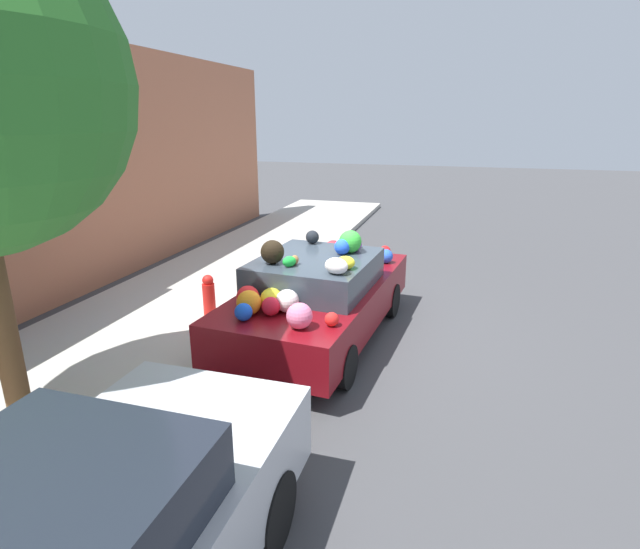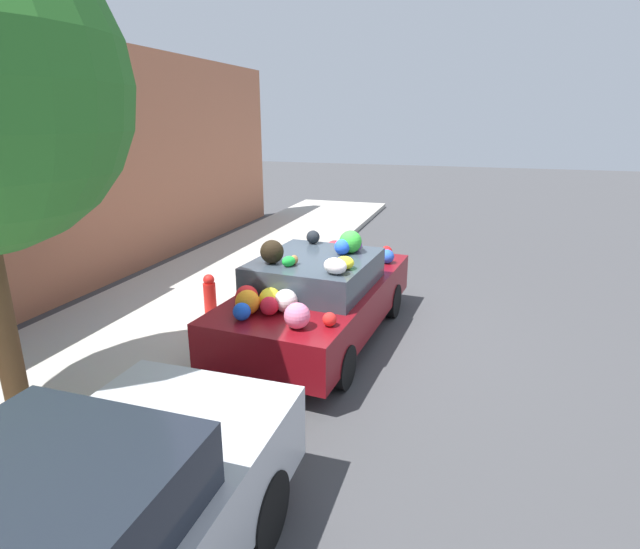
{
  "view_description": "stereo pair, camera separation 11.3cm",
  "coord_description": "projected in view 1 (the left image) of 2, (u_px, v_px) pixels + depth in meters",
  "views": [
    {
      "loc": [
        -6.76,
        -2.11,
        3.24
      ],
      "look_at": [
        0.0,
        -0.09,
        1.02
      ],
      "focal_mm": 28.0,
      "sensor_mm": 36.0,
      "label": 1
    },
    {
      "loc": [
        -6.72,
        -2.22,
        3.24
      ],
      "look_at": [
        0.0,
        -0.09,
        1.02
      ],
      "focal_mm": 28.0,
      "sensor_mm": 36.0,
      "label": 2
    }
  ],
  "objects": [
    {
      "name": "sidewalk_curb",
      "position": [
        163.0,
        314.0,
        8.44
      ],
      "size": [
        24.0,
        3.2,
        0.14
      ],
      "color": "#B2ADA3",
      "rests_on": "ground"
    },
    {
      "name": "art_car",
      "position": [
        319.0,
        295.0,
        7.44
      ],
      "size": [
        4.21,
        2.07,
        1.66
      ],
      "rotation": [
        0.0,
        0.0,
        -0.07
      ],
      "color": "maroon",
      "rests_on": "ground"
    },
    {
      "name": "building_facade",
      "position": [
        30.0,
        175.0,
        8.27
      ],
      "size": [
        18.0,
        1.2,
        4.69
      ],
      "color": "#B26B4C",
      "rests_on": "ground"
    },
    {
      "name": "fire_hydrant",
      "position": [
        209.0,
        296.0,
        8.08
      ],
      "size": [
        0.2,
        0.2,
        0.7
      ],
      "color": "red",
      "rests_on": "sidewalk_curb"
    },
    {
      "name": "ground_plane",
      "position": [
        315.0,
        337.0,
        7.72
      ],
      "size": [
        60.0,
        60.0,
        0.0
      ],
      "primitive_type": "plane",
      "color": "#424244"
    }
  ]
}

